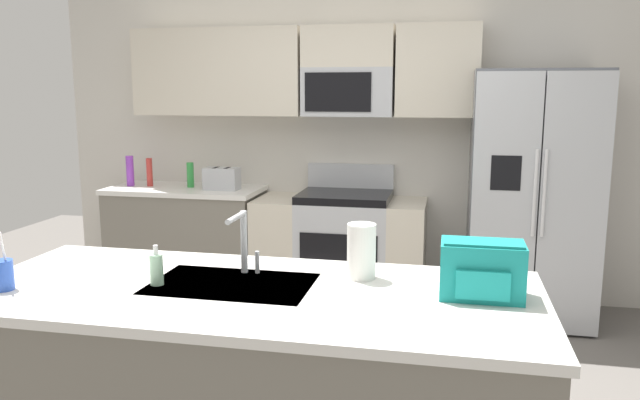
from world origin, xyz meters
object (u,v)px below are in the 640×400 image
Objects in this scene: pepper_mill at (150,172)px; toaster at (222,179)px; range_oven at (340,248)px; bottle_purple at (130,171)px; refrigerator at (532,197)px; drink_cup_blue at (3,275)px; paper_towel_roll at (361,251)px; backpack at (482,268)px; sink_faucet at (243,237)px; soap_dispenser at (156,269)px; bottle_green at (190,175)px.

toaster is at bearing -4.29° from pepper_mill.
range_oven is 5.32× the size of bottle_purple.
refrigerator is 6.61× the size of toaster.
bottle_purple is at bearing -173.95° from pepper_mill.
toaster is 1.15× the size of drink_cup_blue.
paper_towel_roll reaches higher than backpack.
backpack is at bearing 9.21° from drink_cup_blue.
drink_cup_blue is at bearing -155.05° from sink_faucet.
pepper_mill is at bearing 178.71° from refrigerator.
soap_dispenser is at bearing -126.21° from refrigerator.
pepper_mill is 1.40× the size of soap_dispenser.
soap_dispenser is (-0.34, -2.51, 0.53)m from range_oven.
soap_dispenser is (1.48, -2.49, -0.06)m from bottle_purple.
refrigerator reaches higher than sink_faucet.
toaster is at bearing 130.02° from backpack.
pepper_mill is at bearing -177.80° from bottle_green.
bottle_purple is 0.80× the size of backpack.
toaster is at bearing -11.93° from bottle_green.
range_oven reaches higher than soap_dispenser.
bottle_purple is at bearing 139.75° from backpack.
range_oven is at bearing 82.37° from soap_dispenser.
backpack is at bearing -17.09° from paper_towel_roll.
range_oven is 5.67× the size of paper_towel_roll.
bottle_purple reaches higher than soap_dispenser.
pepper_mill is 0.99× the size of paper_towel_roll.
bottle_purple is at bearing 128.24° from sink_faucet.
paper_towel_roll is (1.41, 0.46, 0.06)m from drink_cup_blue.
backpack is (2.80, -2.37, -0.01)m from bottle_purple.
toaster reaches higher than soap_dispenser.
soap_dispenser is at bearing -161.96° from paper_towel_roll.
toaster is 2.54m from soap_dispenser.
bottle_green is (-2.73, 0.08, 0.08)m from refrigerator.
pepper_mill is at bearing 175.71° from toaster.
paper_towel_roll is (0.82, 0.27, 0.05)m from soap_dispenser.
range_oven is 1.40m from bottle_green.
refrigerator is 2.37m from paper_towel_roll.
range_oven is at bearing 102.30° from paper_towel_roll.
pepper_mill is 0.74× the size of backpack.
refrigerator reaches higher than toaster.
range_oven is 4.25× the size of backpack.
sink_faucet is at bearing -174.65° from paper_towel_roll.
range_oven is at bearing 112.39° from backpack.
bottle_purple is (-0.84, 0.03, 0.04)m from toaster.
sink_faucet reaches higher than backpack.
pepper_mill is 2.80m from drink_cup_blue.
drink_cup_blue is 0.61m from soap_dispenser.
backpack is (-0.46, -2.32, 0.09)m from refrigerator.
backpack is (1.02, -0.10, -0.05)m from sink_faucet.
range_oven is 4.82× the size of sink_faucet.
bottle_green is at bearing 178.25° from refrigerator.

